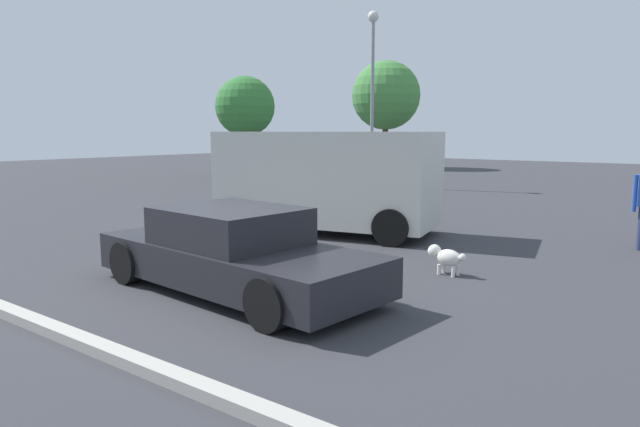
# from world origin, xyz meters

# --- Properties ---
(ground_plane) EXTENTS (80.00, 80.00, 0.00)m
(ground_plane) POSITION_xyz_m (0.00, 0.00, 0.00)
(ground_plane) COLOR #38383D
(sedan_foreground) EXTENTS (4.66, 2.19, 1.21)m
(sedan_foreground) POSITION_xyz_m (0.24, -0.11, 0.56)
(sedan_foreground) COLOR #232328
(sedan_foreground) RESTS_ON ground_plane
(dog) EXTENTS (0.68, 0.31, 0.46)m
(dog) POSITION_xyz_m (2.24, 2.61, 0.29)
(dog) COLOR white
(dog) RESTS_ON ground_plane
(van_white) EXTENTS (5.16, 3.06, 2.27)m
(van_white) POSITION_xyz_m (-1.58, 4.60, 1.22)
(van_white) COLOR silver
(van_white) RESTS_ON ground_plane
(parking_curb) EXTENTS (8.08, 0.20, 0.12)m
(parking_curb) POSITION_xyz_m (0.00, -2.62, 0.06)
(parking_curb) COLOR #B7B2A8
(parking_curb) RESTS_ON ground_plane
(light_post_near) EXTENTS (0.44, 0.44, 7.03)m
(light_post_near) POSITION_xyz_m (-6.48, 14.37, 4.71)
(light_post_near) COLOR gray
(light_post_near) RESTS_ON ground_plane
(tree_back_center) EXTENTS (2.90, 2.90, 4.94)m
(tree_back_center) POSITION_xyz_m (-13.87, 14.58, 3.45)
(tree_back_center) COLOR brown
(tree_back_center) RESTS_ON ground_plane
(tree_back_right) EXTENTS (4.28, 4.28, 6.66)m
(tree_back_right) POSITION_xyz_m (-12.56, 25.75, 4.51)
(tree_back_right) COLOR brown
(tree_back_right) RESTS_ON ground_plane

